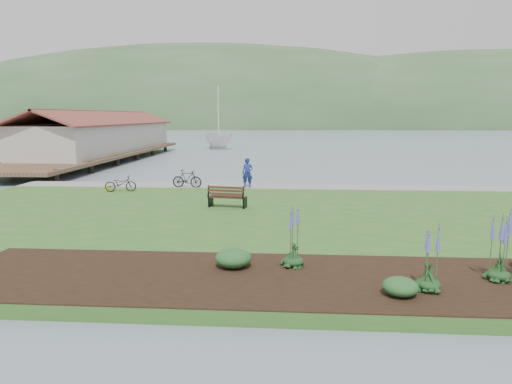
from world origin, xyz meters
TOP-DOWN VIEW (x-y plane):
  - ground at (0.00, 0.00)m, footprint 600.00×600.00m
  - lawn at (0.00, -2.00)m, footprint 34.00×20.00m
  - shoreline_path at (0.00, 6.90)m, footprint 34.00×2.20m
  - garden_bed at (3.00, -9.80)m, footprint 24.00×4.40m
  - far_hillside at (20.00, 170.00)m, footprint 580.00×80.00m
  - pier_pavilion at (-20.00, 27.52)m, footprint 8.00×36.00m
  - park_bench at (-2.57, -0.04)m, footprint 1.92×1.04m
  - person at (-2.12, 6.26)m, footprint 0.81×0.56m
  - bicycle_a at (-9.53, 4.30)m, footprint 0.99×1.91m
  - bicycle_b at (-5.90, 6.02)m, footprint 0.73×1.93m
  - sailboat at (-9.86, 45.23)m, footprint 15.76×15.80m
  - pannier at (-10.56, 4.83)m, footprint 0.22×0.29m
  - echium_0 at (4.01, -10.46)m, footprint 0.62×0.62m
  - echium_1 at (6.13, -9.61)m, footprint 0.62×0.62m
  - echium_4 at (0.59, -8.81)m, footprint 0.62×0.62m
  - shrub_0 at (-1.18, -9.00)m, footprint 1.08×1.08m
  - shrub_1 at (3.22, -10.85)m, footprint 0.89×0.89m

SIDE VIEW (x-z plane):
  - ground at x=0.00m, z-range 0.00..0.00m
  - far_hillside at x=20.00m, z-range -19.00..19.00m
  - sailboat at x=-9.86m, z-range -14.72..14.72m
  - lawn at x=0.00m, z-range 0.00..0.40m
  - shoreline_path at x=0.00m, z-range 0.40..0.43m
  - garden_bed at x=3.00m, z-range 0.40..0.44m
  - pannier at x=-10.56m, z-range 0.40..0.67m
  - shrub_1 at x=3.22m, z-range 0.44..0.88m
  - shrub_0 at x=-1.18m, z-range 0.44..0.98m
  - bicycle_a at x=-9.53m, z-range 0.40..1.35m
  - park_bench at x=-2.57m, z-range 0.40..1.53m
  - bicycle_b at x=-5.90m, z-range 0.40..1.53m
  - echium_0 at x=4.01m, z-range 0.20..1.99m
  - echium_4 at x=0.59m, z-range 0.18..2.39m
  - echium_1 at x=6.13m, z-range 0.29..2.42m
  - person at x=-2.12m, z-range 0.40..2.59m
  - pier_pavilion at x=-20.00m, z-range -0.06..5.34m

